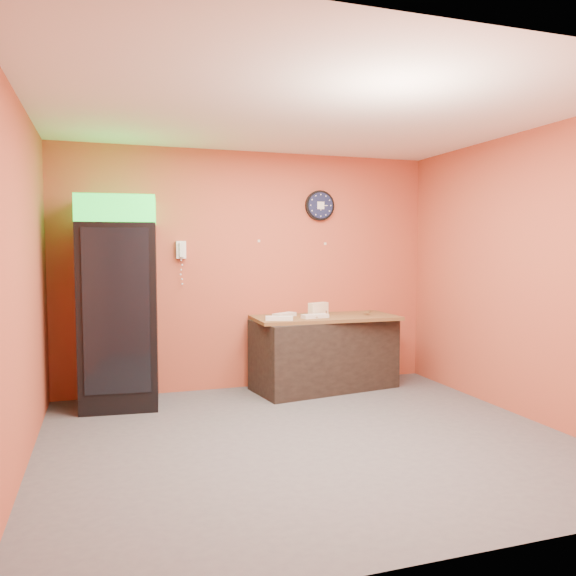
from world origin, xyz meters
name	(u,v)px	position (x,y,z in m)	size (l,w,h in m)	color
floor	(309,440)	(0.00, 0.00, 0.00)	(4.50, 4.50, 0.00)	#47474C
back_wall	(251,270)	(0.00, 2.00, 1.40)	(4.50, 0.02, 2.80)	#B04D31
left_wall	(19,284)	(-2.25, 0.00, 1.40)	(0.02, 4.00, 2.80)	#B04D31
right_wall	(525,275)	(2.25, 0.00, 1.40)	(0.02, 4.00, 2.80)	#B04D31
ceiling	(309,112)	(0.00, 0.00, 2.80)	(4.50, 4.00, 0.02)	white
beverage_cooler	(120,305)	(-1.51, 1.60, 1.07)	(0.84, 0.85, 2.19)	black
prep_counter	(324,354)	(0.80, 1.63, 0.41)	(1.66, 0.74, 0.83)	black
wall_clock	(320,206)	(0.87, 1.97, 2.18)	(0.37, 0.06, 0.37)	black
wall_phone	(181,250)	(-0.83, 1.95, 1.65)	(0.11, 0.10, 0.20)	white
butcher_paper	(324,317)	(0.80, 1.63, 0.85)	(1.68, 0.80, 0.04)	brown
sub_roll_stack	(318,309)	(0.72, 1.63, 0.95)	(0.26, 0.17, 0.16)	beige
wrapped_sandwich_left	(279,318)	(0.17, 1.41, 0.89)	(0.30, 0.12, 0.04)	silver
wrapped_sandwich_mid	(315,316)	(0.62, 1.47, 0.89)	(0.31, 0.12, 0.04)	silver
wrapped_sandwich_right	(284,315)	(0.32, 1.69, 0.89)	(0.30, 0.12, 0.04)	silver
kitchen_tool	(325,313)	(0.81, 1.65, 0.90)	(0.06, 0.06, 0.06)	silver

